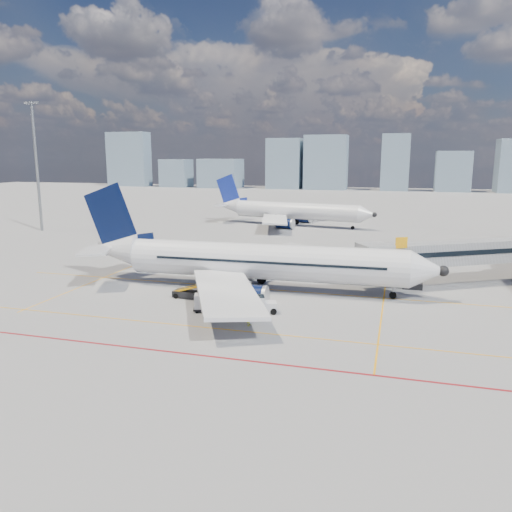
{
  "coord_description": "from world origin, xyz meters",
  "views": [
    {
      "loc": [
        15.03,
        -45.09,
        14.76
      ],
      "look_at": [
        0.05,
        7.08,
        4.0
      ],
      "focal_mm": 35.0,
      "sensor_mm": 36.0,
      "label": 1
    }
  ],
  "objects_px": {
    "baggage_tug": "(262,305)",
    "second_aircraft": "(290,211)",
    "main_aircraft": "(249,261)",
    "belt_loader": "(193,293)",
    "cargo_dolly": "(210,302)",
    "ramp_worker": "(249,316)"
  },
  "relations": [
    {
      "from": "second_aircraft",
      "to": "ramp_worker",
      "type": "distance_m",
      "value": 67.3
    },
    {
      "from": "cargo_dolly",
      "to": "belt_loader",
      "type": "xyz_separation_m",
      "value": [
        -3.36,
        3.73,
        -0.33
      ]
    },
    {
      "from": "cargo_dolly",
      "to": "main_aircraft",
      "type": "bearing_deg",
      "value": 64.02
    },
    {
      "from": "cargo_dolly",
      "to": "belt_loader",
      "type": "relative_size",
      "value": 0.58
    },
    {
      "from": "ramp_worker",
      "to": "main_aircraft",
      "type": "bearing_deg",
      "value": 22.44
    },
    {
      "from": "cargo_dolly",
      "to": "ramp_worker",
      "type": "distance_m",
      "value": 5.74
    },
    {
      "from": "main_aircraft",
      "to": "second_aircraft",
      "type": "bearing_deg",
      "value": 95.95
    },
    {
      "from": "baggage_tug",
      "to": "cargo_dolly",
      "type": "relative_size",
      "value": 0.83
    },
    {
      "from": "main_aircraft",
      "to": "cargo_dolly",
      "type": "distance_m",
      "value": 9.47
    },
    {
      "from": "second_aircraft",
      "to": "cargo_dolly",
      "type": "xyz_separation_m",
      "value": [
        5.8,
        -63.42,
        -2.29
      ]
    },
    {
      "from": "baggage_tug",
      "to": "second_aircraft",
      "type": "bearing_deg",
      "value": 79.99
    },
    {
      "from": "main_aircraft",
      "to": "ramp_worker",
      "type": "relative_size",
      "value": 24.46
    },
    {
      "from": "baggage_tug",
      "to": "belt_loader",
      "type": "height_order",
      "value": "belt_loader"
    },
    {
      "from": "cargo_dolly",
      "to": "ramp_worker",
      "type": "xyz_separation_m",
      "value": [
        4.91,
        -2.97,
        -0.08
      ]
    },
    {
      "from": "second_aircraft",
      "to": "baggage_tug",
      "type": "relative_size",
      "value": 13.23
    },
    {
      "from": "ramp_worker",
      "to": "baggage_tug",
      "type": "bearing_deg",
      "value": 3.89
    },
    {
      "from": "belt_loader",
      "to": "baggage_tug",
      "type": "bearing_deg",
      "value": -14.1
    },
    {
      "from": "main_aircraft",
      "to": "baggage_tug",
      "type": "bearing_deg",
      "value": -67.08
    },
    {
      "from": "cargo_dolly",
      "to": "second_aircraft",
      "type": "bearing_deg",
      "value": 77.46
    },
    {
      "from": "second_aircraft",
      "to": "cargo_dolly",
      "type": "bearing_deg",
      "value": -74.33
    },
    {
      "from": "main_aircraft",
      "to": "ramp_worker",
      "type": "height_order",
      "value": "main_aircraft"
    },
    {
      "from": "main_aircraft",
      "to": "belt_loader",
      "type": "bearing_deg",
      "value": -132.54
    }
  ]
}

